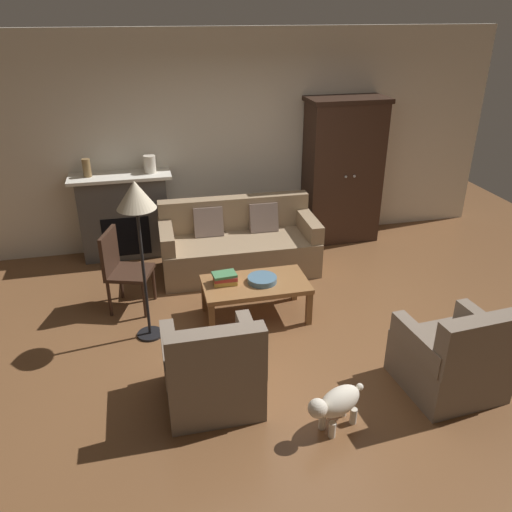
{
  "coord_description": "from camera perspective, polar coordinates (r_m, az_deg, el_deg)",
  "views": [
    {
      "loc": [
        -1.31,
        -4.18,
        3.02
      ],
      "look_at": [
        -0.15,
        0.77,
        0.55
      ],
      "focal_mm": 36.25,
      "sensor_mm": 36.0,
      "label": 1
    }
  ],
  "objects": [
    {
      "name": "fireplace",
      "position": [
        6.94,
        -14.31,
        4.38
      ],
      "size": [
        1.26,
        0.48,
        1.12
      ],
      "color": "#4C4947",
      "rests_on": "ground"
    },
    {
      "name": "floor_lamp",
      "position": [
        4.79,
        -13.06,
        5.55
      ],
      "size": [
        0.36,
        0.36,
        1.63
      ],
      "color": "black",
      "rests_on": "ground"
    },
    {
      "name": "armchair_near_right",
      "position": [
        4.78,
        20.93,
        -10.58
      ],
      "size": [
        0.83,
        0.83,
        0.88
      ],
      "color": "#756656",
      "rests_on": "ground"
    },
    {
      "name": "back_wall",
      "position": [
        7.05,
        -2.14,
        12.61
      ],
      "size": [
        7.2,
        0.1,
        2.8
      ],
      "primitive_type": "cube",
      "color": "silver",
      "rests_on": "ground"
    },
    {
      "name": "book_stack",
      "position": [
        5.36,
        -3.45,
        -2.46
      ],
      "size": [
        0.26,
        0.19,
        0.12
      ],
      "color": "gold",
      "rests_on": "coffee_table"
    },
    {
      "name": "mantel_vase_bronze",
      "position": [
        6.74,
        -18.18,
        9.22
      ],
      "size": [
        0.1,
        0.1,
        0.22
      ],
      "primitive_type": "cylinder",
      "color": "olive",
      "rests_on": "fireplace"
    },
    {
      "name": "armoire",
      "position": [
        7.25,
        9.51,
        9.23
      ],
      "size": [
        1.06,
        0.57,
        1.96
      ],
      "color": "#382319",
      "rests_on": "ground"
    },
    {
      "name": "side_chair_wooden",
      "position": [
        5.72,
        -14.65,
        -1.03
      ],
      "size": [
        0.55,
        0.55,
        0.9
      ],
      "color": "#382319",
      "rests_on": "ground"
    },
    {
      "name": "ground_plane",
      "position": [
        5.33,
        3.53,
        -8.7
      ],
      "size": [
        9.6,
        9.6,
        0.0
      ],
      "primitive_type": "plane",
      "color": "brown"
    },
    {
      "name": "fruit_bowl",
      "position": [
        5.39,
        0.69,
        -2.61
      ],
      "size": [
        0.31,
        0.31,
        0.06
      ],
      "primitive_type": "cylinder",
      "color": "slate",
      "rests_on": "coffee_table"
    },
    {
      "name": "couch",
      "position": [
        6.46,
        -1.94,
        1.15
      ],
      "size": [
        1.94,
        0.89,
        0.86
      ],
      "color": "#937A5B",
      "rests_on": "ground"
    },
    {
      "name": "coffee_table",
      "position": [
        5.42,
        -0.05,
        -3.42
      ],
      "size": [
        1.1,
        0.6,
        0.42
      ],
      "color": "olive",
      "rests_on": "ground"
    },
    {
      "name": "dog",
      "position": [
        4.21,
        8.87,
        -15.76
      ],
      "size": [
        0.53,
        0.35,
        0.39
      ],
      "color": "beige",
      "rests_on": "ground"
    },
    {
      "name": "mantel_vase_cream",
      "position": [
        6.71,
        -11.65,
        9.9
      ],
      "size": [
        0.15,
        0.15,
        0.22
      ],
      "primitive_type": "cylinder",
      "color": "beige",
      "rests_on": "fireplace"
    },
    {
      "name": "armchair_near_left",
      "position": [
        4.36,
        -4.79,
        -12.6
      ],
      "size": [
        0.78,
        0.77,
        0.88
      ],
      "color": "#756656",
      "rests_on": "ground"
    }
  ]
}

